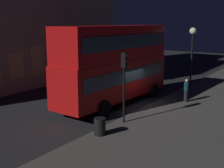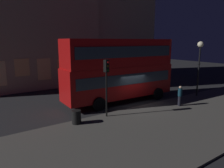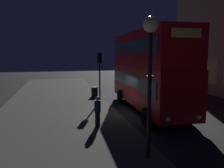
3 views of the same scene
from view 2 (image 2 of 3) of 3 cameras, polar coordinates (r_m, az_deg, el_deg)
ground_plane at (r=18.79m, az=5.51°, el=-5.35°), size 80.00×80.00×0.00m
sidewalk_slab at (r=15.53m, az=17.62°, el=-9.26°), size 44.00×8.05×0.12m
building_with_clock at (r=29.17m, az=-21.16°, el=16.64°), size 14.23×9.39×16.88m
building_plain_facade at (r=32.79m, az=-3.90°, el=14.92°), size 16.45×7.30×14.86m
double_decker_bus at (r=18.88m, az=2.05°, el=4.39°), size 10.46×3.17×5.55m
traffic_light_near_kerb at (r=14.74m, az=-1.45°, el=2.09°), size 0.37×0.39×4.03m
traffic_light_far_side at (r=27.81m, az=14.00°, el=5.38°), size 0.36×0.38×3.67m
street_lamp at (r=22.06m, az=22.31°, el=7.42°), size 0.57×0.57×5.23m
pedestrian at (r=18.50m, az=17.60°, el=-2.96°), size 0.34×0.34×1.67m
litter_bin at (r=14.21m, az=-9.44°, el=-8.65°), size 0.60×0.60×0.89m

